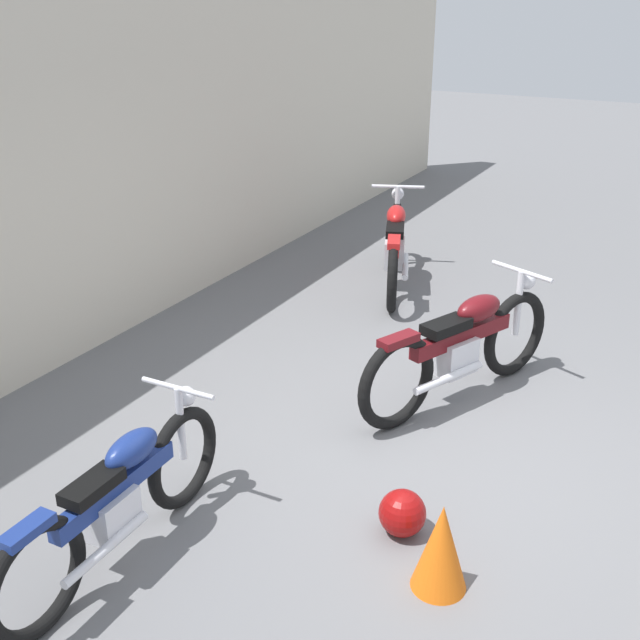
{
  "coord_description": "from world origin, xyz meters",
  "views": [
    {
      "loc": [
        -4.56,
        -1.35,
        3.15
      ],
      "look_at": [
        0.69,
        1.45,
        0.55
      ],
      "focal_mm": 43.3,
      "sensor_mm": 36.0,
      "label": 1
    }
  ],
  "objects_px": {
    "motorcycle_maroon": "(462,346)",
    "motorcycle_red": "(395,245)",
    "helmet": "(402,513)",
    "traffic_cone": "(441,547)",
    "motorcycle_blue": "(119,499)"
  },
  "relations": [
    {
      "from": "traffic_cone",
      "to": "motorcycle_maroon",
      "type": "xyz_separation_m",
      "value": [
        2.15,
        0.61,
        0.19
      ]
    },
    {
      "from": "traffic_cone",
      "to": "motorcycle_maroon",
      "type": "distance_m",
      "value": 2.24
    },
    {
      "from": "motorcycle_maroon",
      "to": "motorcycle_blue",
      "type": "xyz_separation_m",
      "value": [
        -2.8,
        1.12,
        -0.05
      ]
    },
    {
      "from": "helmet",
      "to": "motorcycle_maroon",
      "type": "height_order",
      "value": "motorcycle_maroon"
    },
    {
      "from": "motorcycle_maroon",
      "to": "motorcycle_red",
      "type": "relative_size",
      "value": 0.97
    },
    {
      "from": "motorcycle_red",
      "to": "motorcycle_maroon",
      "type": "bearing_deg",
      "value": -166.66
    },
    {
      "from": "helmet",
      "to": "motorcycle_maroon",
      "type": "distance_m",
      "value": 1.86
    },
    {
      "from": "helmet",
      "to": "traffic_cone",
      "type": "xyz_separation_m",
      "value": [
        -0.33,
        -0.36,
        0.13
      ]
    },
    {
      "from": "motorcycle_maroon",
      "to": "motorcycle_red",
      "type": "bearing_deg",
      "value": 58.01
    },
    {
      "from": "traffic_cone",
      "to": "motorcycle_maroon",
      "type": "height_order",
      "value": "motorcycle_maroon"
    },
    {
      "from": "helmet",
      "to": "traffic_cone",
      "type": "bearing_deg",
      "value": -132.46
    },
    {
      "from": "helmet",
      "to": "traffic_cone",
      "type": "height_order",
      "value": "traffic_cone"
    },
    {
      "from": "helmet",
      "to": "motorcycle_maroon",
      "type": "xyz_separation_m",
      "value": [
        1.82,
        0.25,
        0.32
      ]
    },
    {
      "from": "helmet",
      "to": "motorcycle_blue",
      "type": "bearing_deg",
      "value": 125.72
    },
    {
      "from": "motorcycle_blue",
      "to": "helmet",
      "type": "bearing_deg",
      "value": -55.09
    }
  ]
}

